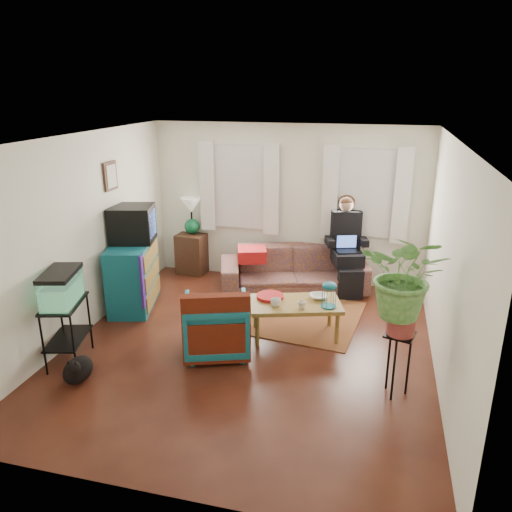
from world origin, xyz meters
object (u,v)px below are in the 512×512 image
(dresser, at_px, (133,275))
(plant_stand, at_px, (397,364))
(side_table, at_px, (193,253))
(coffee_table, at_px, (295,319))
(aquarium_stand, at_px, (67,332))
(sofa, at_px, (293,263))
(armchair, at_px, (216,323))

(dresser, xyz_separation_m, plant_stand, (3.78, -1.40, -0.13))
(side_table, bearing_deg, coffee_table, -41.80)
(aquarium_stand, xyz_separation_m, plant_stand, (3.79, 0.25, -0.02))
(side_table, height_order, plant_stand, plant_stand)
(plant_stand, bearing_deg, coffee_table, 140.70)
(sofa, distance_m, plant_stand, 3.07)
(side_table, bearing_deg, armchair, -63.39)
(aquarium_stand, xyz_separation_m, armchair, (1.64, 0.65, 0.01))
(sofa, xyz_separation_m, aquarium_stand, (-2.21, -2.88, -0.07))
(sofa, relative_size, plant_stand, 3.19)
(side_table, relative_size, dresser, 0.64)
(side_table, relative_size, plant_stand, 0.97)
(dresser, relative_size, armchair, 1.39)
(armchair, relative_size, plant_stand, 1.09)
(armchair, distance_m, coffee_table, 1.10)
(coffee_table, xyz_separation_m, plant_stand, (1.27, -1.04, 0.12))
(sofa, distance_m, side_table, 1.89)
(dresser, xyz_separation_m, armchair, (1.63, -1.00, -0.10))
(sofa, relative_size, coffee_table, 1.99)
(armchair, bearing_deg, coffee_table, -162.78)
(side_table, bearing_deg, aquarium_stand, -96.19)
(armchair, bearing_deg, dresser, -50.85)
(aquarium_stand, height_order, coffee_table, aquarium_stand)
(side_table, xyz_separation_m, dresser, (-0.34, -1.58, 0.14))
(armchair, bearing_deg, aquarium_stand, 2.22)
(coffee_table, distance_m, plant_stand, 1.65)
(aquarium_stand, distance_m, coffee_table, 2.83)
(side_table, height_order, dresser, dresser)
(aquarium_stand, bearing_deg, plant_stand, -11.12)
(side_table, bearing_deg, plant_stand, -40.89)
(coffee_table, bearing_deg, dresser, 154.86)
(armchair, relative_size, coffee_table, 0.68)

